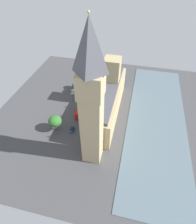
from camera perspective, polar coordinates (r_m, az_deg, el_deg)
ground_plane at (r=114.55m, az=1.79°, el=0.18°), size 125.42×125.42×0.00m
river_thames at (r=114.27m, az=17.17°, el=-2.16°), size 32.14×112.88×0.25m
parliament_building at (r=109.57m, az=3.10°, el=4.26°), size 13.19×55.42×29.82m
clock_tower at (r=69.07m, az=-2.04°, el=2.94°), size 9.12×9.12×63.24m
double_decker_bus_under_trees at (r=127.08m, az=-3.32°, el=6.44°), size 3.57×10.70×4.75m
car_silver_midblock at (r=120.34m, az=-4.87°, el=2.98°), size 1.99×4.38×1.74m
double_decker_bus_near_tower at (r=111.08m, az=-5.62°, el=0.19°), size 3.29×10.65×4.75m
car_blue_trailing at (r=103.78m, az=-7.82°, el=-5.13°), size 2.10×4.59×1.74m
pedestrian_kerbside at (r=120.81m, az=-0.66°, el=3.26°), size 0.64×0.70×1.70m
pedestrian_corner at (r=101.09m, az=-4.26°, el=-6.52°), size 0.66×0.70×1.67m
pedestrian_leading at (r=102.29m, az=-4.11°, el=-5.81°), size 0.59×0.64×1.51m
plane_tree_opposite_hall at (r=102.13m, az=-12.81°, el=-2.70°), size 7.04×7.04×9.18m
plane_tree_by_river_gate at (r=127.65m, az=-6.80°, el=7.80°), size 4.69×4.69×7.28m
plane_tree_far_end at (r=102.03m, az=-12.90°, el=-2.93°), size 4.52×4.52×7.95m
plane_tree_slot_10 at (r=130.94m, az=-6.30°, el=8.97°), size 5.33×5.33×7.85m
street_lamp_slot_11 at (r=119.75m, az=-7.78°, el=4.66°), size 0.56×0.56×6.43m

